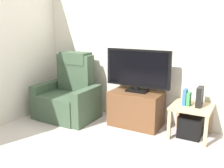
{
  "coord_description": "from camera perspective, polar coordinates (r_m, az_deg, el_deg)",
  "views": [
    {
      "loc": [
        1.43,
        -2.6,
        1.55
      ],
      "look_at": [
        -0.28,
        0.5,
        0.7
      ],
      "focal_mm": 40.38,
      "sensor_mm": 36.0,
      "label": 1
    }
  ],
  "objects": [
    {
      "name": "television",
      "position": [
        3.79,
        5.82,
        3.28
      ],
      "size": [
        1.01,
        0.2,
        0.64
      ],
      "color": "black",
      "rests_on": "tv_stand"
    },
    {
      "name": "subwoofer_box",
      "position": [
        3.74,
        17.34,
        -9.04
      ],
      "size": [
        0.31,
        0.31,
        0.31
      ],
      "primitive_type": "cube",
      "color": "black",
      "rests_on": "ground"
    },
    {
      "name": "tv_stand",
      "position": [
        3.93,
        5.49,
        -5.54
      ],
      "size": [
        0.78,
        0.49,
        0.54
      ],
      "color": "brown",
      "rests_on": "ground"
    },
    {
      "name": "game_console",
      "position": [
        3.6,
        19.26,
        -2.74
      ],
      "size": [
        0.07,
        0.2,
        0.27
      ],
      "primitive_type": "cube",
      "color": "black",
      "rests_on": "side_table"
    },
    {
      "name": "wall_side",
      "position": [
        4.21,
        -23.27,
        9.04
      ],
      "size": [
        0.06,
        4.48,
        2.6
      ],
      "primitive_type": "cube",
      "color": "beige",
      "rests_on": "ground"
    },
    {
      "name": "ground_plane",
      "position": [
        3.35,
        0.05,
        -14.1
      ],
      "size": [
        6.4,
        6.4,
        0.0
      ],
      "primitive_type": "plane",
      "color": "#BCB2AD"
    },
    {
      "name": "book_leftmost",
      "position": [
        3.61,
        16.18,
        -2.83
      ],
      "size": [
        0.05,
        0.12,
        0.23
      ],
      "primitive_type": "cube",
      "color": "#3366B2",
      "rests_on": "side_table"
    },
    {
      "name": "book_middle",
      "position": [
        3.6,
        16.98,
        -3.26
      ],
      "size": [
        0.05,
        0.12,
        0.18
      ],
      "primitive_type": "cube",
      "color": "#388C4C",
      "rests_on": "side_table"
    },
    {
      "name": "wall_back",
      "position": [
        4.0,
        8.0,
        9.81
      ],
      "size": [
        6.4,
        0.06,
        2.6
      ],
      "primitive_type": "cube",
      "color": "beige",
      "rests_on": "ground"
    },
    {
      "name": "recliner_armchair",
      "position": [
        4.29,
        -9.74,
        -2.59
      ],
      "size": [
        0.98,
        0.78,
        1.08
      ],
      "rotation": [
        0.0,
        0.0,
        0.16
      ],
      "color": "#384C38",
      "rests_on": "ground"
    },
    {
      "name": "side_table",
      "position": [
        3.66,
        17.59,
        -5.73
      ],
      "size": [
        0.54,
        0.54,
        0.45
      ],
      "color": "tan",
      "rests_on": "ground"
    }
  ]
}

